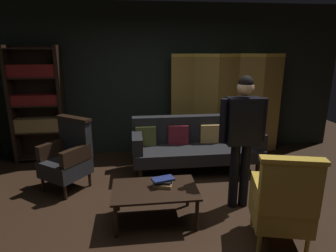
# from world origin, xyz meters

# --- Properties ---
(ground_plane) EXTENTS (10.00, 10.00, 0.00)m
(ground_plane) POSITION_xyz_m (0.00, 0.00, 0.00)
(ground_plane) COLOR black
(back_wall) EXTENTS (7.20, 0.10, 2.80)m
(back_wall) POSITION_xyz_m (0.00, 2.45, 1.40)
(back_wall) COLOR black
(back_wall) RESTS_ON ground_plane
(folding_screen) EXTENTS (2.15, 0.29, 1.90)m
(folding_screen) POSITION_xyz_m (1.31, 2.12, 0.99)
(folding_screen) COLOR olive
(folding_screen) RESTS_ON ground_plane
(bookshelf) EXTENTS (0.90, 0.32, 2.05)m
(bookshelf) POSITION_xyz_m (-2.15, 2.19, 1.07)
(bookshelf) COLOR black
(bookshelf) RESTS_ON ground_plane
(velvet_couch) EXTENTS (2.12, 0.78, 0.88)m
(velvet_couch) POSITION_xyz_m (0.55, 1.46, 0.46)
(velvet_couch) COLOR black
(velvet_couch) RESTS_ON ground_plane
(coffee_table) EXTENTS (1.00, 0.64, 0.42)m
(coffee_table) POSITION_xyz_m (-0.26, -0.01, 0.37)
(coffee_table) COLOR black
(coffee_table) RESTS_ON ground_plane
(armchair_gilt_accent) EXTENTS (0.71, 0.70, 1.04)m
(armchair_gilt_accent) POSITION_xyz_m (1.01, -0.60, 0.49)
(armchair_gilt_accent) COLOR gold
(armchair_gilt_accent) RESTS_ON ground_plane
(armchair_wing_left) EXTENTS (0.81, 0.81, 1.04)m
(armchair_wing_left) POSITION_xyz_m (-1.44, 1.00, 0.49)
(armchair_wing_left) COLOR black
(armchair_wing_left) RESTS_ON ground_plane
(standing_figure) EXTENTS (0.59, 0.23, 1.70)m
(standing_figure) POSITION_xyz_m (0.85, 0.19, 1.03)
(standing_figure) COLOR black
(standing_figure) RESTS_ON ground_plane
(book_tan_leather) EXTENTS (0.26, 0.24, 0.04)m
(book_tan_leather) POSITION_xyz_m (-0.15, 0.05, 0.44)
(book_tan_leather) COLOR #9E7A47
(book_tan_leather) RESTS_ON coffee_table
(book_black_cloth) EXTENTS (0.22, 0.19, 0.03)m
(book_black_cloth) POSITION_xyz_m (-0.15, 0.05, 0.48)
(book_black_cloth) COLOR black
(book_black_cloth) RESTS_ON book_tan_leather
(book_navy_cloth) EXTENTS (0.29, 0.20, 0.03)m
(book_navy_cloth) POSITION_xyz_m (-0.15, 0.05, 0.51)
(book_navy_cloth) COLOR navy
(book_navy_cloth) RESTS_ON book_black_cloth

